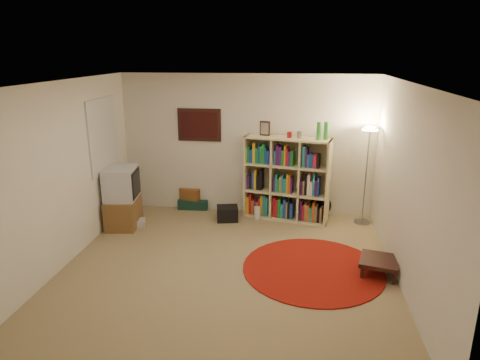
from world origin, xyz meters
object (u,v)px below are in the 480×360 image
Objects in this scene: tv_stand at (123,198)px; suitcase at (194,203)px; bookshelf at (286,180)px; side_table at (379,262)px; floor_lamp at (369,144)px; floor_fan at (320,207)px.

tv_stand is 1.47m from suitcase.
bookshelf is 2.34m from side_table.
suitcase is (-1.73, 0.30, -0.62)m from bookshelf.
bookshelf reaches higher than floor_lamp.
floor_fan is (-0.72, 0.10, -1.19)m from floor_lamp.
floor_lamp is 3.94× the size of floor_fan.
bookshelf is 2.80m from tv_stand.
tv_stand is (-2.70, -0.72, -0.21)m from bookshelf.
suitcase is at bearing 157.55° from floor_fan.
side_table is at bearing -90.99° from floor_lamp.
floor_lamp is 2.87× the size of side_table.
tv_stand is 4.19m from side_table.
floor_fan reaches higher than suitcase.
floor_lamp is 1.39m from floor_fan.
tv_stand is at bearing -136.51° from suitcase.
bookshelf is 1.71× the size of tv_stand.
floor_lamp is at bearing -24.12° from floor_fan.
suitcase is at bearing 144.47° from side_table.
tv_stand is at bearing -152.91° from bookshelf.
side_table is (3.04, -2.17, 0.10)m from suitcase.
tv_stand reaches higher than suitcase.
floor_lamp is 3.36m from suitcase.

